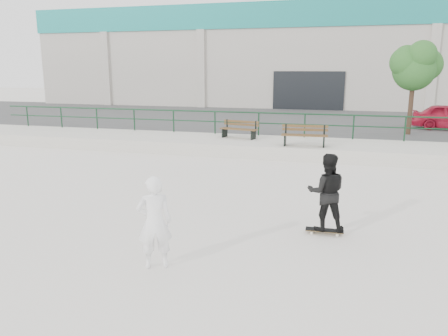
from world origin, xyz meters
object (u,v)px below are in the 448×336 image
(bench_left, at_px, (239,129))
(tree, at_px, (415,65))
(skateboard, at_px, (324,230))
(seated_skater, at_px, (155,222))
(bench_right, at_px, (305,136))
(standing_skater, at_px, (327,192))

(bench_left, xyz_separation_m, tree, (7.09, 3.09, 2.67))
(skateboard, distance_m, seated_skater, 3.72)
(tree, distance_m, seated_skater, 15.86)
(skateboard, xyz_separation_m, seated_skater, (-2.75, -2.39, 0.75))
(bench_right, distance_m, skateboard, 7.92)
(bench_right, distance_m, seated_skater, 10.30)
(skateboard, bearing_deg, seated_skater, -140.58)
(tree, relative_size, seated_skater, 2.47)
(standing_skater, bearing_deg, bench_right, -89.62)
(tree, bearing_deg, standing_skater, -104.30)
(tree, xyz_separation_m, skateboard, (-3.08, -12.11, -3.47))
(tree, height_order, standing_skater, tree)
(bench_right, height_order, skateboard, bench_right)
(seated_skater, bearing_deg, bench_right, -124.58)
(skateboard, bearing_deg, tree, 74.19)
(tree, bearing_deg, bench_left, -156.41)
(bench_left, xyz_separation_m, skateboard, (4.00, -9.01, -0.80))
(bench_left, distance_m, skateboard, 9.89)
(bench_left, relative_size, standing_skater, 1.04)
(bench_right, relative_size, tree, 0.43)
(bench_left, height_order, standing_skater, standing_skater)
(tree, bearing_deg, seated_skater, -111.94)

